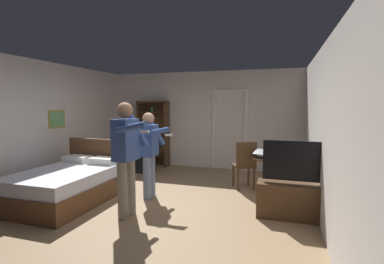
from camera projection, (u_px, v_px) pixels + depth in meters
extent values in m
plane|color=#997A56|center=(155.00, 205.00, 4.89)|extent=(6.85, 6.85, 0.00)
cube|color=silver|center=(203.00, 120.00, 7.78)|extent=(5.47, 0.12, 2.62)
cube|color=silver|center=(30.00, 126.00, 5.56)|extent=(0.12, 6.47, 2.62)
cube|color=#B2933F|center=(57.00, 119.00, 6.13)|extent=(0.03, 0.45, 0.39)
cube|color=#68AC65|center=(57.00, 119.00, 6.12)|extent=(0.01, 0.39, 0.33)
cube|color=silver|center=(328.00, 134.00, 3.97)|extent=(0.12, 6.47, 2.62)
cube|color=white|center=(214.00, 131.00, 7.63)|extent=(0.08, 0.08, 2.05)
cube|color=white|center=(246.00, 132.00, 7.37)|extent=(0.08, 0.08, 2.05)
cube|color=white|center=(230.00, 91.00, 7.40)|extent=(0.93, 0.08, 0.08)
cube|color=brown|center=(67.00, 192.00, 5.05)|extent=(1.38, 1.97, 0.35)
cube|color=white|center=(66.00, 176.00, 5.02)|extent=(1.32, 1.91, 0.22)
cube|color=brown|center=(98.00, 163.00, 5.92)|extent=(1.38, 0.08, 1.02)
cube|color=white|center=(78.00, 159.00, 5.75)|extent=(0.50, 0.34, 0.12)
cube|color=white|center=(103.00, 161.00, 5.57)|extent=(0.50, 0.34, 0.12)
cube|color=#4C331E|center=(140.00, 133.00, 8.10)|extent=(0.06, 0.32, 1.82)
cube|color=#4C331E|center=(167.00, 134.00, 7.86)|extent=(0.06, 0.32, 1.82)
cube|color=#4C331E|center=(153.00, 102.00, 7.89)|extent=(0.88, 0.32, 0.04)
cube|color=#4C331E|center=(155.00, 133.00, 8.12)|extent=(0.88, 0.02, 1.82)
cube|color=#4C331E|center=(154.00, 155.00, 8.04)|extent=(0.82, 0.32, 0.03)
cube|color=#4C331E|center=(153.00, 134.00, 7.98)|extent=(0.82, 0.32, 0.03)
cylinder|color=#66BCB1|center=(150.00, 131.00, 8.00)|extent=(0.08, 0.08, 0.13)
cube|color=#4C331E|center=(153.00, 112.00, 7.92)|extent=(0.82, 0.32, 0.03)
cylinder|color=teal|center=(152.00, 110.00, 7.93)|extent=(0.07, 0.07, 0.11)
cube|color=#4C331E|center=(297.00, 201.00, 4.29)|extent=(1.19, 0.40, 0.54)
cube|color=black|center=(299.00, 161.00, 4.21)|extent=(1.04, 0.05, 0.60)
cube|color=slate|center=(299.00, 161.00, 4.24)|extent=(0.98, 0.01, 0.54)
cylinder|color=brown|center=(266.00, 176.00, 5.53)|extent=(0.08, 0.08, 0.67)
cylinder|color=brown|center=(266.00, 192.00, 5.56)|extent=(0.34, 0.34, 0.03)
cylinder|color=brown|center=(266.00, 158.00, 5.50)|extent=(0.57, 0.57, 0.03)
cube|color=black|center=(265.00, 157.00, 5.50)|extent=(0.38, 0.32, 0.02)
cube|color=black|center=(262.00, 152.00, 5.40)|extent=(0.37, 0.29, 0.09)
cube|color=#302955|center=(263.00, 152.00, 5.40)|extent=(0.33, 0.25, 0.07)
cylinder|color=black|center=(274.00, 154.00, 5.37)|extent=(0.06, 0.06, 0.18)
cylinder|color=black|center=(274.00, 148.00, 5.36)|extent=(0.03, 0.03, 0.05)
cylinder|color=#4C331E|center=(249.00, 175.00, 6.06)|extent=(0.04, 0.04, 0.45)
cylinder|color=#4C331E|center=(233.00, 176.00, 6.01)|extent=(0.04, 0.04, 0.45)
cylinder|color=#4C331E|center=(254.00, 179.00, 5.72)|extent=(0.04, 0.04, 0.45)
cylinder|color=#4C331E|center=(238.00, 180.00, 5.68)|extent=(0.04, 0.04, 0.45)
cube|color=#4C331E|center=(244.00, 166.00, 5.84)|extent=(0.56, 0.56, 0.04)
cube|color=#4C331E|center=(247.00, 154.00, 5.65)|extent=(0.40, 0.22, 0.50)
cylinder|color=gray|center=(131.00, 187.00, 4.44)|extent=(0.15, 0.15, 0.89)
cylinder|color=gray|center=(123.00, 191.00, 4.24)|extent=(0.15, 0.15, 0.89)
cube|color=#334C8C|center=(126.00, 140.00, 4.27)|extent=(0.29, 0.40, 0.63)
sphere|color=#936B4C|center=(125.00, 110.00, 4.23)|extent=(0.24, 0.24, 0.24)
cylinder|color=#334C8C|center=(138.00, 131.00, 4.43)|extent=(0.35, 0.11, 0.50)
cylinder|color=#334C8C|center=(131.00, 127.00, 3.96)|extent=(0.50, 0.12, 0.19)
cube|color=white|center=(145.00, 132.00, 3.85)|extent=(0.12, 0.04, 0.04)
cylinder|color=slate|center=(151.00, 175.00, 5.35)|extent=(0.15, 0.15, 0.80)
cylinder|color=slate|center=(147.00, 178.00, 5.15)|extent=(0.15, 0.15, 0.80)
cube|color=#334C8C|center=(149.00, 140.00, 5.19)|extent=(0.29, 0.40, 0.56)
sphere|color=tan|center=(148.00, 119.00, 5.15)|extent=(0.22, 0.22, 0.22)
cylinder|color=#334C8C|center=(157.00, 134.00, 5.37)|extent=(0.32, 0.12, 0.46)
cylinder|color=#334C8C|center=(156.00, 132.00, 4.91)|extent=(0.47, 0.13, 0.18)
cube|color=white|center=(169.00, 135.00, 4.84)|extent=(0.12, 0.05, 0.04)
cube|color=black|center=(144.00, 166.00, 7.24)|extent=(0.55, 0.34, 0.30)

